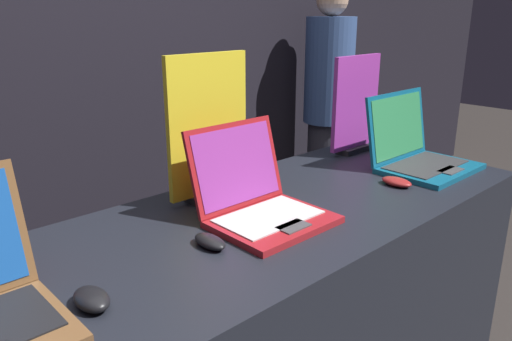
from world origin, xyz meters
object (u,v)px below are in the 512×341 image
Objects in this scene: laptop_middle at (259,199)px; promo_stand_middle at (209,132)px; laptop_back at (417,151)px; mouse_front at (92,299)px; promo_stand_back at (355,107)px; mouse_back at (397,182)px; mouse_middle at (210,241)px; person_bystander at (327,111)px.

laptop_middle is 0.71× the size of promo_stand_middle.
laptop_middle is 0.81m from laptop_back.
mouse_front is 0.31× the size of laptop_middle.
promo_stand_middle is 0.88m from laptop_back.
promo_stand_middle is at bearing 30.12° from mouse_front.
laptop_middle is 0.86m from promo_stand_back.
mouse_front is at bearing -149.88° from promo_stand_middle.
promo_stand_middle is 4.16× the size of mouse_back.
laptop_back is (1.04, -0.01, 0.05)m from mouse_middle.
mouse_back is at bearing -1.01° from mouse_front.
laptop_back reaches higher than mouse_front.
laptop_middle is (0.58, 0.10, 0.04)m from mouse_front.
mouse_front reaches higher than mouse_middle.
promo_stand_back is at bearing 90.00° from laptop_back.
mouse_back is at bearing -123.31° from promo_stand_back.
mouse_middle is at bearing 8.34° from mouse_front.
promo_stand_back reaches higher than mouse_middle.
laptop_back is at bearing -3.93° from laptop_middle.
mouse_middle is at bearing -149.58° from person_bystander.
laptop_middle is at bearing 176.07° from laptop_back.
person_bystander is (0.71, 0.72, -0.22)m from promo_stand_back.
laptop_middle reaches higher than mouse_front.
person_bystander reaches higher than mouse_back.
laptop_middle is 0.24m from mouse_middle.
promo_stand_back is (0.81, 0.25, 0.14)m from laptop_middle.
laptop_back is 1.25m from person_bystander.
promo_stand_middle is at bearing -178.79° from promo_stand_back.
person_bystander is at bearing 55.50° from laptop_back.
laptop_back is at bearing -0.34° from mouse_middle.
mouse_back is (-0.25, -0.07, -0.05)m from laptop_back.
mouse_back is (0.79, -0.07, -0.00)m from mouse_middle.
person_bystander is (1.52, 0.74, -0.25)m from promo_stand_middle.
laptop_back is at bearing -90.00° from promo_stand_back.
mouse_front is 0.96× the size of mouse_middle.
mouse_middle is 0.29× the size of laptop_back.
laptop_middle is 2.97× the size of mouse_back.
mouse_front is 0.94× the size of mouse_back.
person_bystander is (1.75, 1.03, -0.03)m from mouse_middle.
person_bystander is at bearing 45.54° from promo_stand_back.
laptop_back is 0.26m from mouse_back.
mouse_front is 0.59m from laptop_middle.
person_bystander is (1.52, 0.98, -0.08)m from laptop_middle.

